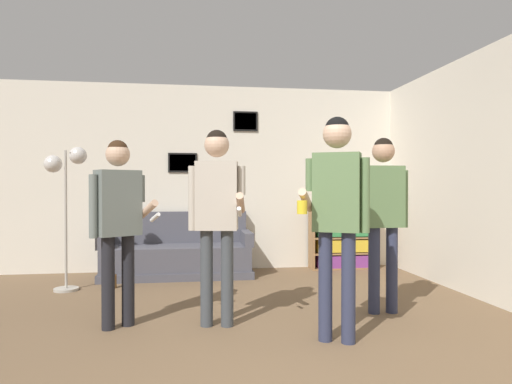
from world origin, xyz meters
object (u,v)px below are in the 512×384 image
object	(u,v)px
couch	(178,255)
person_spectator_near_bookshelf	(383,205)
floor_lamp	(66,179)
drinking_cup	(351,203)
person_watcher_holding_cup	(337,202)
bottle_on_floor	(114,280)
person_player_foreground_center	(217,205)
person_player_foreground_left	(118,213)
bookshelf	(343,238)

from	to	relation	value
couch	person_spectator_near_bookshelf	xyz separation A→B (m)	(2.01, -2.17, 0.75)
floor_lamp	drinking_cup	world-z (taller)	floor_lamp
person_watcher_holding_cup	drinking_cup	distance (m)	3.34
person_watcher_holding_cup	bottle_on_floor	xyz separation A→B (m)	(-2.05, 2.22, -1.01)
person_spectator_near_bookshelf	drinking_cup	bearing A→B (deg)	77.12
couch	person_player_foreground_center	world-z (taller)	person_player_foreground_center
person_player_foreground_left	drinking_cup	distance (m)	3.89
person_player_foreground_center	bottle_on_floor	distance (m)	2.25
bookshelf	drinking_cup	distance (m)	0.53
floor_lamp	person_player_foreground_center	bearing A→B (deg)	-44.14
couch	person_watcher_holding_cup	world-z (taller)	person_watcher_holding_cup
floor_lamp	bookshelf	bearing A→B (deg)	14.11
couch	drinking_cup	distance (m)	2.65
person_player_foreground_center	person_watcher_holding_cup	bearing A→B (deg)	-30.97
person_player_foreground_left	person_spectator_near_bookshelf	distance (m)	2.46
floor_lamp	bottle_on_floor	world-z (taller)	floor_lamp
person_spectator_near_bookshelf	bookshelf	bearing A→B (deg)	80.01
couch	drinking_cup	bearing A→B (deg)	4.45
person_player_foreground_left	person_watcher_holding_cup	size ratio (longest dim) A/B	0.92
bottle_on_floor	person_player_foreground_center	bearing A→B (deg)	-55.70
floor_lamp	drinking_cup	distance (m)	3.95
floor_lamp	person_spectator_near_bookshelf	world-z (taller)	person_spectator_near_bookshelf
person_player_foreground_center	bottle_on_floor	bearing A→B (deg)	124.30
bookshelf	bottle_on_floor	world-z (taller)	bookshelf
drinking_cup	floor_lamp	bearing A→B (deg)	-166.33
drinking_cup	person_watcher_holding_cup	bearing A→B (deg)	-111.94
bookshelf	person_spectator_near_bookshelf	distance (m)	2.47
bookshelf	person_player_foreground_center	bearing A→B (deg)	-128.48
couch	person_watcher_holding_cup	size ratio (longest dim) A/B	1.14
person_player_foreground_center	person_player_foreground_left	bearing A→B (deg)	174.37
couch	person_player_foreground_center	distance (m)	2.51
person_player_foreground_left	drinking_cup	bearing A→B (deg)	39.46
couch	person_player_foreground_center	size ratio (longest dim) A/B	1.17
floor_lamp	bottle_on_floor	bearing A→B (deg)	5.63
couch	person_player_foreground_left	bearing A→B (deg)	-101.09
floor_lamp	person_player_foreground_left	world-z (taller)	floor_lamp
floor_lamp	person_watcher_holding_cup	size ratio (longest dim) A/B	0.95
person_player_foreground_left	bottle_on_floor	size ratio (longest dim) A/B	6.87
bookshelf	person_watcher_holding_cup	distance (m)	3.36
couch	bottle_on_floor	size ratio (longest dim) A/B	8.51
person_player_foreground_left	person_watcher_holding_cup	bearing A→B (deg)	-19.69
couch	bottle_on_floor	distance (m)	1.02
bookshelf	person_player_foreground_left	world-z (taller)	person_player_foreground_left
couch	person_player_foreground_left	size ratio (longest dim) A/B	1.24
person_player_foreground_center	person_spectator_near_bookshelf	xyz separation A→B (m)	(1.61, 0.19, -0.02)
person_spectator_near_bookshelf	bottle_on_floor	world-z (taller)	person_spectator_near_bookshelf
floor_lamp	drinking_cup	size ratio (longest dim) A/B	15.29
bookshelf	drinking_cup	bearing A→B (deg)	-0.20
floor_lamp	person_spectator_near_bookshelf	xyz separation A→B (m)	(3.28, -1.44, -0.27)
couch	floor_lamp	bearing A→B (deg)	-150.07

